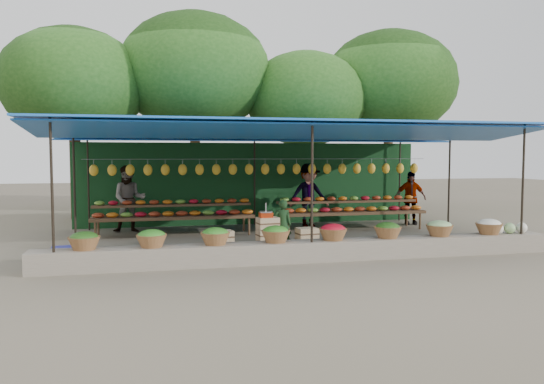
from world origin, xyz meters
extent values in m
plane|color=#635C49|center=(0.00, 0.00, 0.00)|extent=(60.00, 60.00, 0.00)
cube|color=slate|center=(0.00, -2.75, 0.20)|extent=(10.60, 0.55, 0.40)
cylinder|color=black|center=(-4.80, -2.90, 1.40)|extent=(0.05, 0.05, 2.80)
cylinder|color=black|center=(0.00, -2.90, 1.40)|extent=(0.05, 0.05, 2.80)
cylinder|color=black|center=(4.80, -2.90, 1.40)|extent=(0.05, 0.05, 2.80)
cylinder|color=black|center=(-4.80, 0.00, 1.40)|extent=(0.05, 0.05, 2.80)
cylinder|color=black|center=(4.80, 0.00, 1.40)|extent=(0.05, 0.05, 2.80)
cylinder|color=black|center=(-4.80, 2.90, 1.40)|extent=(0.05, 0.05, 2.80)
cylinder|color=black|center=(0.00, 2.90, 1.40)|extent=(0.05, 0.05, 2.80)
cylinder|color=black|center=(4.80, 2.90, 1.40)|extent=(0.05, 0.05, 2.80)
cube|color=blue|center=(0.00, 0.00, 2.80)|extent=(10.80, 6.60, 0.04)
cube|color=blue|center=(0.00, -2.00, 2.62)|extent=(10.80, 2.19, 0.26)
cube|color=blue|center=(0.00, 2.00, 2.62)|extent=(10.80, 2.19, 0.26)
cylinder|color=#9A9A9F|center=(0.00, 1.40, 2.02)|extent=(9.60, 0.01, 0.01)
ellipsoid|color=gold|center=(-4.50, 1.40, 1.74)|extent=(0.23, 0.17, 0.30)
ellipsoid|color=gold|center=(-4.05, 1.40, 1.74)|extent=(0.23, 0.17, 0.30)
ellipsoid|color=gold|center=(-3.60, 1.40, 1.74)|extent=(0.23, 0.17, 0.30)
ellipsoid|color=gold|center=(-3.15, 1.40, 1.74)|extent=(0.23, 0.17, 0.30)
ellipsoid|color=gold|center=(-2.70, 1.40, 1.74)|extent=(0.23, 0.17, 0.30)
ellipsoid|color=gold|center=(-2.25, 1.40, 1.74)|extent=(0.23, 0.17, 0.30)
ellipsoid|color=gold|center=(-1.80, 1.40, 1.74)|extent=(0.23, 0.17, 0.30)
ellipsoid|color=gold|center=(-1.35, 1.40, 1.74)|extent=(0.23, 0.17, 0.30)
ellipsoid|color=gold|center=(-0.90, 1.40, 1.74)|extent=(0.23, 0.17, 0.30)
ellipsoid|color=gold|center=(-0.45, 1.40, 1.74)|extent=(0.23, 0.17, 0.30)
ellipsoid|color=gold|center=(0.00, 1.40, 1.74)|extent=(0.23, 0.17, 0.30)
ellipsoid|color=gold|center=(0.45, 1.40, 1.74)|extent=(0.23, 0.17, 0.30)
ellipsoid|color=gold|center=(0.90, 1.40, 1.74)|extent=(0.23, 0.17, 0.30)
ellipsoid|color=gold|center=(1.35, 1.40, 1.74)|extent=(0.23, 0.17, 0.30)
ellipsoid|color=gold|center=(1.80, 1.40, 1.74)|extent=(0.23, 0.17, 0.30)
ellipsoid|color=gold|center=(2.25, 1.40, 1.74)|extent=(0.23, 0.17, 0.30)
ellipsoid|color=gold|center=(2.70, 1.40, 1.74)|extent=(0.23, 0.17, 0.30)
ellipsoid|color=gold|center=(3.15, 1.40, 1.74)|extent=(0.23, 0.17, 0.30)
ellipsoid|color=gold|center=(3.60, 1.40, 1.74)|extent=(0.23, 0.17, 0.30)
ellipsoid|color=gold|center=(4.05, 1.40, 1.74)|extent=(0.23, 0.17, 0.30)
ellipsoid|color=gold|center=(4.50, 1.40, 1.74)|extent=(0.23, 0.17, 0.30)
ellipsoid|color=#265316|center=(-4.30, -2.75, 0.62)|extent=(0.52, 0.52, 0.23)
ellipsoid|color=#347E21|center=(-3.10, -2.75, 0.62)|extent=(0.52, 0.52, 0.23)
ellipsoid|color=#347E21|center=(-1.90, -2.75, 0.62)|extent=(0.52, 0.52, 0.23)
ellipsoid|color=#347E21|center=(-0.70, -2.75, 0.62)|extent=(0.52, 0.52, 0.23)
ellipsoid|color=#AE0E1E|center=(0.50, -2.75, 0.62)|extent=(0.52, 0.52, 0.23)
ellipsoid|color=#265316|center=(1.70, -2.75, 0.62)|extent=(0.52, 0.52, 0.23)
ellipsoid|color=#98C67B|center=(2.90, -2.75, 0.62)|extent=(0.52, 0.52, 0.23)
ellipsoid|color=white|center=(4.10, -2.75, 0.62)|extent=(0.52, 0.52, 0.23)
cube|color=#1A4A22|center=(0.00, 3.15, 1.25)|extent=(10.60, 0.06, 2.50)
cylinder|color=#382414|center=(-5.50, 5.80, 1.98)|extent=(0.36, 0.36, 3.97)
ellipsoid|color=#183C10|center=(-5.50, 5.80, 4.46)|extent=(4.77, 4.77, 3.69)
cylinder|color=#382414|center=(-1.50, 6.20, 2.24)|extent=(0.36, 0.36, 4.48)
ellipsoid|color=#183C10|center=(-1.50, 6.20, 5.04)|extent=(5.39, 5.39, 4.17)
cylinder|color=#382414|center=(2.50, 5.90, 1.86)|extent=(0.36, 0.36, 3.71)
ellipsoid|color=#183C10|center=(2.50, 5.90, 4.18)|extent=(4.47, 4.47, 3.45)
cylinder|color=#382414|center=(6.00, 6.30, 2.18)|extent=(0.36, 0.36, 4.35)
ellipsoid|color=#183C10|center=(6.00, 6.30, 4.90)|extent=(5.24, 5.24, 4.05)
cube|color=#4B301E|center=(-2.50, 1.30, 0.50)|extent=(4.20, 0.95, 0.08)
cube|color=#4B301E|center=(-2.50, 1.60, 0.78)|extent=(4.20, 0.35, 0.06)
cylinder|color=#4B301E|center=(-4.45, 0.90, 0.25)|extent=(0.06, 0.06, 0.50)
cylinder|color=#4B301E|center=(-0.55, 0.90, 0.25)|extent=(0.06, 0.06, 0.50)
cylinder|color=#4B301E|center=(-4.45, 1.70, 0.25)|extent=(0.06, 0.06, 0.50)
cylinder|color=#4B301E|center=(-0.55, 1.70, 0.25)|extent=(0.06, 0.06, 0.50)
ellipsoid|color=#9E3116|center=(-4.40, 1.15, 0.60)|extent=(0.31, 0.26, 0.13)
ellipsoid|color=#6CA332|center=(-4.40, 1.60, 0.87)|extent=(0.26, 0.22, 0.12)
ellipsoid|color=orange|center=(-4.05, 1.15, 0.60)|extent=(0.31, 0.26, 0.13)
ellipsoid|color=#AE0E1E|center=(-4.05, 1.60, 0.87)|extent=(0.26, 0.22, 0.12)
ellipsoid|color=#6CA332|center=(-3.70, 1.15, 0.60)|extent=(0.31, 0.26, 0.13)
ellipsoid|color=#9E3116|center=(-3.70, 1.60, 0.87)|extent=(0.26, 0.22, 0.12)
ellipsoid|color=#AE0E1E|center=(-3.35, 1.15, 0.60)|extent=(0.31, 0.26, 0.13)
ellipsoid|color=orange|center=(-3.35, 1.60, 0.87)|extent=(0.26, 0.22, 0.12)
ellipsoid|color=#9E3116|center=(-3.00, 1.15, 0.60)|extent=(0.31, 0.26, 0.13)
ellipsoid|color=#9E3116|center=(-3.00, 1.60, 0.87)|extent=(0.26, 0.22, 0.12)
ellipsoid|color=orange|center=(-2.65, 1.15, 0.60)|extent=(0.31, 0.26, 0.13)
ellipsoid|color=orange|center=(-2.65, 1.60, 0.87)|extent=(0.26, 0.22, 0.12)
ellipsoid|color=#9E3116|center=(-2.30, 1.15, 0.60)|extent=(0.31, 0.26, 0.13)
ellipsoid|color=#6CA332|center=(-2.30, 1.60, 0.87)|extent=(0.26, 0.22, 0.12)
ellipsoid|color=orange|center=(-1.95, 1.15, 0.60)|extent=(0.31, 0.26, 0.13)
ellipsoid|color=#AE0E1E|center=(-1.95, 1.60, 0.87)|extent=(0.26, 0.22, 0.12)
ellipsoid|color=#6CA332|center=(-1.60, 1.15, 0.60)|extent=(0.31, 0.26, 0.13)
ellipsoid|color=#9E3116|center=(-1.60, 1.60, 0.87)|extent=(0.26, 0.22, 0.12)
ellipsoid|color=#AE0E1E|center=(-1.25, 1.15, 0.60)|extent=(0.31, 0.26, 0.13)
ellipsoid|color=orange|center=(-1.25, 1.60, 0.87)|extent=(0.26, 0.22, 0.12)
ellipsoid|color=#9E3116|center=(-0.90, 1.15, 0.60)|extent=(0.31, 0.26, 0.13)
ellipsoid|color=#9E3116|center=(-0.90, 1.60, 0.87)|extent=(0.26, 0.22, 0.12)
ellipsoid|color=orange|center=(-0.55, 1.15, 0.60)|extent=(0.31, 0.26, 0.13)
ellipsoid|color=orange|center=(-0.55, 1.60, 0.87)|extent=(0.26, 0.22, 0.12)
cube|color=#4B301E|center=(2.50, 1.30, 0.50)|extent=(4.20, 0.95, 0.08)
cube|color=#4B301E|center=(2.50, 1.60, 0.78)|extent=(4.20, 0.35, 0.06)
cylinder|color=#4B301E|center=(0.55, 0.90, 0.25)|extent=(0.06, 0.06, 0.50)
cylinder|color=#4B301E|center=(4.45, 0.90, 0.25)|extent=(0.06, 0.06, 0.50)
cylinder|color=#4B301E|center=(0.55, 1.70, 0.25)|extent=(0.06, 0.06, 0.50)
cylinder|color=#4B301E|center=(4.45, 1.70, 0.25)|extent=(0.06, 0.06, 0.50)
ellipsoid|color=#9E3116|center=(0.60, 1.15, 0.60)|extent=(0.31, 0.26, 0.13)
ellipsoid|color=#6CA332|center=(0.60, 1.60, 0.87)|extent=(0.26, 0.22, 0.12)
ellipsoid|color=orange|center=(0.95, 1.15, 0.60)|extent=(0.31, 0.26, 0.13)
ellipsoid|color=#AE0E1E|center=(0.95, 1.60, 0.87)|extent=(0.26, 0.22, 0.12)
ellipsoid|color=#6CA332|center=(1.30, 1.15, 0.60)|extent=(0.31, 0.26, 0.13)
ellipsoid|color=#9E3116|center=(1.30, 1.60, 0.87)|extent=(0.26, 0.22, 0.12)
ellipsoid|color=#AE0E1E|center=(1.65, 1.15, 0.60)|extent=(0.31, 0.26, 0.13)
ellipsoid|color=orange|center=(1.65, 1.60, 0.87)|extent=(0.26, 0.22, 0.12)
ellipsoid|color=#9E3116|center=(2.00, 1.15, 0.60)|extent=(0.31, 0.26, 0.13)
ellipsoid|color=#9E3116|center=(2.00, 1.60, 0.87)|extent=(0.26, 0.22, 0.12)
ellipsoid|color=orange|center=(2.35, 1.15, 0.60)|extent=(0.31, 0.26, 0.13)
ellipsoid|color=orange|center=(2.35, 1.60, 0.87)|extent=(0.26, 0.22, 0.12)
ellipsoid|color=#9E3116|center=(2.70, 1.15, 0.60)|extent=(0.31, 0.26, 0.13)
ellipsoid|color=#6CA332|center=(2.70, 1.60, 0.87)|extent=(0.26, 0.22, 0.12)
ellipsoid|color=orange|center=(3.05, 1.15, 0.60)|extent=(0.31, 0.26, 0.13)
ellipsoid|color=#AE0E1E|center=(3.05, 1.60, 0.87)|extent=(0.26, 0.22, 0.12)
ellipsoid|color=#6CA332|center=(3.40, 1.15, 0.60)|extent=(0.31, 0.26, 0.13)
ellipsoid|color=#9E3116|center=(3.40, 1.60, 0.87)|extent=(0.26, 0.22, 0.12)
ellipsoid|color=#AE0E1E|center=(3.75, 1.15, 0.60)|extent=(0.31, 0.26, 0.13)
ellipsoid|color=orange|center=(3.75, 1.60, 0.87)|extent=(0.26, 0.22, 0.12)
ellipsoid|color=#9E3116|center=(4.10, 1.15, 0.60)|extent=(0.31, 0.26, 0.13)
ellipsoid|color=#9E3116|center=(4.10, 1.60, 0.87)|extent=(0.26, 0.22, 0.12)
ellipsoid|color=orange|center=(4.45, 1.15, 0.60)|extent=(0.31, 0.26, 0.13)
ellipsoid|color=orange|center=(4.45, 1.60, 0.87)|extent=(0.26, 0.22, 0.12)
cube|color=tan|center=(-1.61, -1.65, 0.12)|extent=(0.49, 0.39, 0.25)
cube|color=tan|center=(-1.61, -1.65, 0.39)|extent=(0.49, 0.39, 0.25)
cube|color=tan|center=(-0.61, -1.65, 0.12)|extent=(0.49, 0.39, 0.25)
cube|color=tan|center=(-0.61, -1.65, 0.39)|extent=(0.49, 0.39, 0.25)
cube|color=tan|center=(-0.61, -1.65, 0.65)|extent=(0.49, 0.39, 0.25)
cube|color=tan|center=(0.29, -1.65, 0.12)|extent=(0.49, 0.39, 0.25)
cube|color=tan|center=(0.29, -1.65, 0.39)|extent=(0.49, 0.39, 0.25)
cube|color=#B62E0E|center=(-0.66, -1.65, 0.83)|extent=(0.28, 0.24, 0.11)
cylinder|color=#9A9A9F|center=(-0.66, -1.65, 0.89)|extent=(0.30, 0.30, 0.03)
cylinder|color=#9A9A9F|center=(-0.66, -1.65, 0.98)|extent=(0.03, 0.03, 0.20)
imported|color=#193819|center=(-0.23, -1.45, 0.57)|extent=(0.45, 0.32, 1.14)
imported|color=slate|center=(-3.66, 2.16, 0.92)|extent=(0.93, 0.74, 1.84)
imported|color=slate|center=(1.50, 2.16, 0.94)|extent=(1.24, 0.74, 1.88)
imported|color=slate|center=(4.68, 1.95, 0.82)|extent=(1.02, 0.61, 1.63)
cube|color=navy|center=(-4.71, -2.02, 0.17)|extent=(0.61, 0.47, 0.34)
cube|color=navy|center=(-4.38, -2.08, 0.15)|extent=(0.51, 0.37, 0.30)
camera|label=1|loc=(-3.14, -12.86, 2.13)|focal=35.00mm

